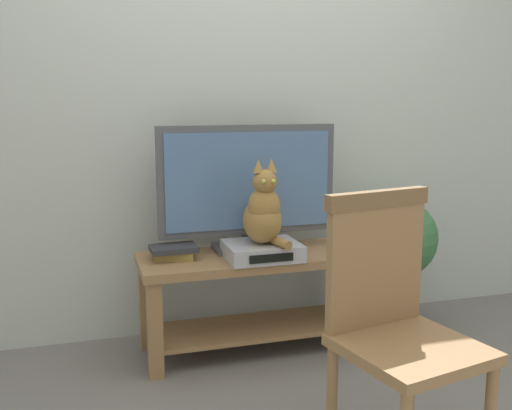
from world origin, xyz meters
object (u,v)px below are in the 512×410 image
media_box (262,251)px  cat (263,212)px  wooden_chair (394,313)px  tv (248,185)px  potted_plant (397,247)px  tv_stand (253,285)px  book_stack (174,252)px

media_box → cat: 0.20m
wooden_chair → cat: bearing=100.4°
cat → tv: bearing=96.1°
cat → potted_plant: cat is taller
wooden_chair → tv: bearing=99.7°
cat → media_box: bearing=94.6°
tv → cat: size_ratio=2.21×
tv_stand → potted_plant: potted_plant is taller
cat → book_stack: cat is taller
wooden_chair → tv_stand: bearing=100.5°
wooden_chair → potted_plant: bearing=59.4°
potted_plant → tv: bearing=172.1°
wooden_chair → book_stack: wooden_chair is taller
tv_stand → potted_plant: size_ratio=1.53×
cat → wooden_chair: (0.18, -0.97, -0.19)m
tv_stand → book_stack: bearing=176.0°
tv → wooden_chair: bearing=-80.3°
tv → media_box: size_ratio=2.57×
media_box → potted_plant: (0.81, 0.07, -0.06)m
tv → cat: (0.02, -0.20, -0.11)m
tv_stand → book_stack: 0.45m
cat → book_stack: bearing=162.8°
cat → potted_plant: 0.85m
tv_stand → media_box: size_ratio=3.19×
cat → tv_stand: bearing=101.8°
tv_stand → book_stack: book_stack is taller
media_box → book_stack: (-0.43, 0.12, -0.00)m
media_box → wooden_chair: 1.00m
tv_stand → cat: cat is taller
tv_stand → book_stack: (-0.41, 0.03, 0.20)m
tv → potted_plant: bearing=-7.9°
wooden_chair → potted_plant: 1.23m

